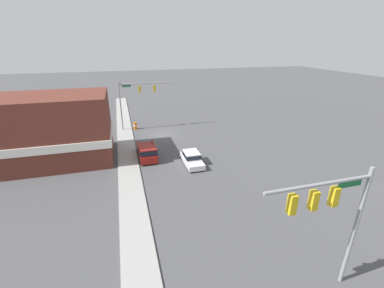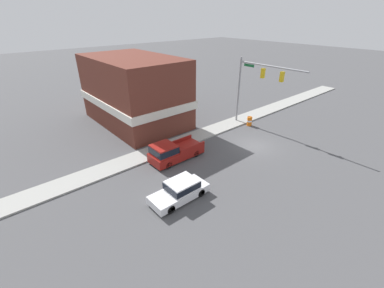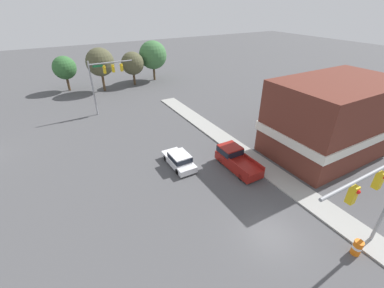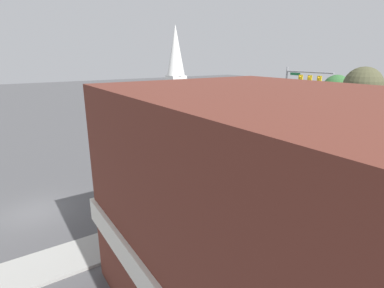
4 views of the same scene
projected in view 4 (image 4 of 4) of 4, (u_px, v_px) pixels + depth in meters
The scene contains 9 objects.
ground_plane at pixel (33, 213), 17.87m from camera, with size 200.00×200.00×0.00m, color #4C4C4F.
sidewalk_curb at pixel (50, 265), 13.30m from camera, with size 2.40×60.00×0.14m.
far_signal_assembly at pixel (300, 86), 35.07m from camera, with size 6.18×0.49×7.75m.
car_lead at pixel (180, 159), 24.94m from camera, with size 1.88×4.56×1.49m.
pickup_truck_parked at pixel (181, 185), 19.45m from camera, with size 2.07×5.29×1.90m.
corner_brick_building at pixel (303, 238), 8.67m from camera, with size 13.65×8.52×8.03m.
church_steeple at pixel (176, 69), 46.08m from camera, with size 2.71×2.71×13.56m.
backdrop_tree_left_far at pixel (336, 88), 46.42m from camera, with size 4.11×4.11×6.26m.
backdrop_tree_left_mid at pixel (363, 86), 39.75m from camera, with size 4.92×4.92×7.69m.
Camera 4 is at (18.57, -0.95, 8.98)m, focal length 28.00 mm.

